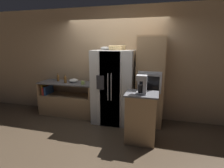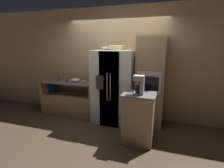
% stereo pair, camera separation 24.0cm
% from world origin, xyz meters
% --- Properties ---
extents(ground_plane, '(20.00, 20.00, 0.00)m').
position_xyz_m(ground_plane, '(0.00, 0.00, 0.00)').
color(ground_plane, '#4C3D2D').
extents(wall_back, '(12.00, 0.06, 2.80)m').
position_xyz_m(wall_back, '(0.00, 0.50, 1.40)').
color(wall_back, tan).
rests_on(wall_back, ground_plane).
extents(counter_left, '(1.50, 0.58, 0.90)m').
position_xyz_m(counter_left, '(-1.28, 0.18, 0.32)').
color(counter_left, tan).
rests_on(counter_left, ground_plane).
extents(refrigerator, '(0.97, 0.79, 1.76)m').
position_xyz_m(refrigerator, '(0.05, 0.08, 0.88)').
color(refrigerator, white).
rests_on(refrigerator, ground_plane).
extents(wall_oven, '(0.62, 0.67, 2.08)m').
position_xyz_m(wall_oven, '(0.90, 0.16, 1.04)').
color(wall_oven, tan).
rests_on(wall_oven, ground_plane).
extents(island_counter, '(0.62, 0.51, 0.99)m').
position_xyz_m(island_counter, '(0.80, -0.70, 0.50)').
color(island_counter, tan).
rests_on(island_counter, ground_plane).
extents(wicker_basket, '(0.41, 0.41, 0.11)m').
position_xyz_m(wicker_basket, '(0.11, 0.13, 1.81)').
color(wicker_basket, tan).
rests_on(wicker_basket, refrigerator).
extents(fruit_bowl, '(0.24, 0.24, 0.08)m').
position_xyz_m(fruit_bowl, '(-0.19, 0.18, 1.80)').
color(fruit_bowl, white).
rests_on(fruit_bowl, refrigerator).
extents(bottle_tall, '(0.07, 0.07, 0.22)m').
position_xyz_m(bottle_tall, '(-1.27, 0.10, 1.00)').
color(bottle_tall, brown).
rests_on(bottle_tall, counter_left).
extents(bottle_short, '(0.06, 0.06, 0.22)m').
position_xyz_m(bottle_short, '(-1.56, 0.24, 0.99)').
color(bottle_short, brown).
rests_on(bottle_short, counter_left).
extents(mug, '(0.12, 0.09, 0.09)m').
position_xyz_m(mug, '(-0.76, 0.06, 0.94)').
color(mug, '#B2D166').
rests_on(mug, counter_left).
extents(mixing_bowl, '(0.25, 0.25, 0.10)m').
position_xyz_m(mixing_bowl, '(-1.10, 0.22, 0.94)').
color(mixing_bowl, white).
rests_on(mixing_bowl, counter_left).
extents(coffee_maker, '(0.19, 0.16, 0.35)m').
position_xyz_m(coffee_maker, '(0.81, -0.74, 1.18)').
color(coffee_maker, '#B2B2B7').
rests_on(coffee_maker, island_counter).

